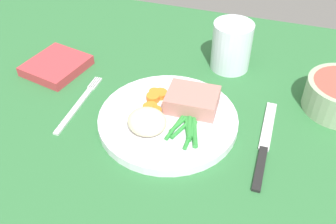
{
  "coord_description": "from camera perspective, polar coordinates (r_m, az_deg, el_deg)",
  "views": [
    {
      "loc": [
        15.65,
        -44.61,
        47.44
      ],
      "look_at": [
        0.64,
        1.99,
        4.6
      ],
      "focal_mm": 41.57,
      "sensor_mm": 36.0,
      "label": 1
    }
  ],
  "objects": [
    {
      "name": "green_beans",
      "position": [
        0.63,
        2.87,
        -2.21
      ],
      "size": [
        5.59,
        9.36,
        0.89
      ],
      "color": "#2D8C38",
      "rests_on": "dinner_plate"
    },
    {
      "name": "knife",
      "position": [
        0.65,
        13.95,
        -4.7
      ],
      "size": [
        1.7,
        20.5,
        0.64
      ],
      "rotation": [
        0.0,
        0.0,
        0.04
      ],
      "color": "black",
      "rests_on": "dining_table"
    },
    {
      "name": "carrot_slices",
      "position": [
        0.68,
        -2.13,
        1.44
      ],
      "size": [
        3.95,
        7.37,
        1.19
      ],
      "color": "orange",
      "rests_on": "dinner_plate"
    },
    {
      "name": "mashed_potatoes",
      "position": [
        0.62,
        -3.09,
        -1.41
      ],
      "size": [
        6.35,
        5.7,
        3.9
      ],
      "primitive_type": "ellipsoid",
      "color": "beige",
      "rests_on": "dinner_plate"
    },
    {
      "name": "water_glass",
      "position": [
        0.79,
        9.25,
        9.07
      ],
      "size": [
        7.82,
        7.82,
        9.68
      ],
      "color": "silver",
      "rests_on": "dining_table"
    },
    {
      "name": "dinner_plate",
      "position": [
        0.66,
        0.0,
        -1.17
      ],
      "size": [
        23.73,
        23.73,
        1.6
      ],
      "primitive_type": "cylinder",
      "color": "white",
      "rests_on": "dining_table"
    },
    {
      "name": "dining_table",
      "position": [
        0.66,
        -1.06,
        -3.31
      ],
      "size": [
        120.0,
        90.0,
        2.0
      ],
      "color": "#2D6B38",
      "rests_on": "ground"
    },
    {
      "name": "fork",
      "position": [
        0.72,
        -12.94,
        1.14
      ],
      "size": [
        1.44,
        16.6,
        0.4
      ],
      "rotation": [
        0.0,
        0.0,
        0.07
      ],
      "color": "silver",
      "rests_on": "dining_table"
    },
    {
      "name": "napkin",
      "position": [
        0.82,
        -16.05,
        6.55
      ],
      "size": [
        12.46,
        13.07,
        1.93
      ],
      "primitive_type": "cube",
      "rotation": [
        0.0,
        0.0,
        -0.21
      ],
      "color": "#B2383D",
      "rests_on": "dining_table"
    },
    {
      "name": "meat_portion",
      "position": [
        0.67,
        3.6,
        1.76
      ],
      "size": [
        8.97,
        7.15,
        2.96
      ],
      "primitive_type": "cube",
      "rotation": [
        0.0,
        0.0,
        0.04
      ],
      "color": "#B2756B",
      "rests_on": "dinner_plate"
    }
  ]
}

